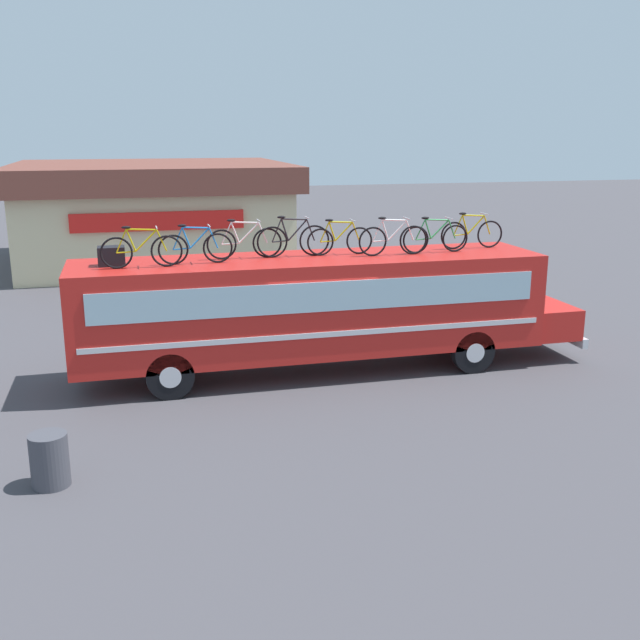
{
  "coord_description": "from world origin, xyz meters",
  "views": [
    {
      "loc": [
        -4.13,
        -16.71,
        5.7
      ],
      "look_at": [
        0.22,
        0.0,
        1.27
      ],
      "focal_mm": 41.74,
      "sensor_mm": 36.0,
      "label": 1
    }
  ],
  "objects_px": {
    "rooftop_bicycle_1": "(141,250)",
    "rooftop_bicycle_2": "(195,247)",
    "rooftop_bicycle_4": "(293,240)",
    "trash_bin": "(50,460)",
    "rooftop_bicycle_8": "(472,233)",
    "rooftop_bicycle_6": "(393,239)",
    "luggage_bag_1": "(111,256)",
    "rooftop_bicycle_5": "(340,240)",
    "rooftop_bicycle_3": "(244,242)",
    "bus": "(320,305)",
    "rooftop_bicycle_7": "(435,238)"
  },
  "relations": [
    {
      "from": "rooftop_bicycle_3",
      "to": "rooftop_bicycle_4",
      "type": "bearing_deg",
      "value": -2.08
    },
    {
      "from": "trash_bin",
      "to": "bus",
      "type": "bearing_deg",
      "value": 39.15
    },
    {
      "from": "trash_bin",
      "to": "luggage_bag_1",
      "type": "bearing_deg",
      "value": 77.11
    },
    {
      "from": "rooftop_bicycle_5",
      "to": "rooftop_bicycle_6",
      "type": "height_order",
      "value": "rooftop_bicycle_6"
    },
    {
      "from": "rooftop_bicycle_4",
      "to": "trash_bin",
      "type": "relative_size",
      "value": 1.94
    },
    {
      "from": "rooftop_bicycle_6",
      "to": "rooftop_bicycle_8",
      "type": "distance_m",
      "value": 2.33
    },
    {
      "from": "rooftop_bicycle_4",
      "to": "rooftop_bicycle_8",
      "type": "distance_m",
      "value": 4.61
    },
    {
      "from": "rooftop_bicycle_4",
      "to": "rooftop_bicycle_5",
      "type": "distance_m",
      "value": 1.13
    },
    {
      "from": "bus",
      "to": "luggage_bag_1",
      "type": "xyz_separation_m",
      "value": [
        -4.71,
        0.08,
        1.37
      ]
    },
    {
      "from": "rooftop_bicycle_7",
      "to": "rooftop_bicycle_8",
      "type": "distance_m",
      "value": 1.21
    },
    {
      "from": "bus",
      "to": "trash_bin",
      "type": "height_order",
      "value": "bus"
    },
    {
      "from": "rooftop_bicycle_2",
      "to": "rooftop_bicycle_3",
      "type": "relative_size",
      "value": 0.94
    },
    {
      "from": "rooftop_bicycle_3",
      "to": "rooftop_bicycle_6",
      "type": "bearing_deg",
      "value": -7.08
    },
    {
      "from": "rooftop_bicycle_2",
      "to": "rooftop_bicycle_6",
      "type": "relative_size",
      "value": 0.96
    },
    {
      "from": "rooftop_bicycle_1",
      "to": "luggage_bag_1",
      "type": "bearing_deg",
      "value": 145.08
    },
    {
      "from": "rooftop_bicycle_4",
      "to": "rooftop_bicycle_5",
      "type": "relative_size",
      "value": 1.08
    },
    {
      "from": "rooftop_bicycle_1",
      "to": "rooftop_bicycle_4",
      "type": "xyz_separation_m",
      "value": [
        3.49,
        0.59,
        0.02
      ]
    },
    {
      "from": "rooftop_bicycle_4",
      "to": "rooftop_bicycle_6",
      "type": "relative_size",
      "value": 1.02
    },
    {
      "from": "bus",
      "to": "rooftop_bicycle_1",
      "type": "height_order",
      "value": "rooftop_bicycle_1"
    },
    {
      "from": "luggage_bag_1",
      "to": "rooftop_bicycle_5",
      "type": "bearing_deg",
      "value": 1.35
    },
    {
      "from": "rooftop_bicycle_2",
      "to": "trash_bin",
      "type": "distance_m",
      "value": 6.06
    },
    {
      "from": "rooftop_bicycle_7",
      "to": "rooftop_bicycle_8",
      "type": "relative_size",
      "value": 1.01
    },
    {
      "from": "rooftop_bicycle_7",
      "to": "rooftop_bicycle_4",
      "type": "bearing_deg",
      "value": 175.35
    },
    {
      "from": "luggage_bag_1",
      "to": "trash_bin",
      "type": "bearing_deg",
      "value": -102.89
    },
    {
      "from": "rooftop_bicycle_5",
      "to": "rooftop_bicycle_8",
      "type": "relative_size",
      "value": 0.96
    },
    {
      "from": "rooftop_bicycle_6",
      "to": "rooftop_bicycle_8",
      "type": "bearing_deg",
      "value": 12.28
    },
    {
      "from": "rooftop_bicycle_1",
      "to": "trash_bin",
      "type": "height_order",
      "value": "rooftop_bicycle_1"
    },
    {
      "from": "rooftop_bicycle_4",
      "to": "rooftop_bicycle_7",
      "type": "xyz_separation_m",
      "value": [
        3.47,
        -0.28,
        -0.03
      ]
    },
    {
      "from": "rooftop_bicycle_1",
      "to": "rooftop_bicycle_8",
      "type": "distance_m",
      "value": 8.13
    },
    {
      "from": "rooftop_bicycle_3",
      "to": "bus",
      "type": "bearing_deg",
      "value": -8.56
    },
    {
      "from": "rooftop_bicycle_5",
      "to": "trash_bin",
      "type": "height_order",
      "value": "rooftop_bicycle_5"
    },
    {
      "from": "rooftop_bicycle_3",
      "to": "rooftop_bicycle_4",
      "type": "height_order",
      "value": "rooftop_bicycle_4"
    },
    {
      "from": "rooftop_bicycle_5",
      "to": "trash_bin",
      "type": "relative_size",
      "value": 1.79
    },
    {
      "from": "rooftop_bicycle_2",
      "to": "rooftop_bicycle_8",
      "type": "bearing_deg",
      "value": 4.01
    },
    {
      "from": "bus",
      "to": "rooftop_bicycle_3",
      "type": "relative_size",
      "value": 7.05
    },
    {
      "from": "bus",
      "to": "rooftop_bicycle_3",
      "type": "bearing_deg",
      "value": 171.44
    },
    {
      "from": "rooftop_bicycle_1",
      "to": "rooftop_bicycle_6",
      "type": "distance_m",
      "value": 5.83
    },
    {
      "from": "rooftop_bicycle_1",
      "to": "rooftop_bicycle_2",
      "type": "relative_size",
      "value": 1.06
    },
    {
      "from": "bus",
      "to": "rooftop_bicycle_4",
      "type": "bearing_deg",
      "value": 159.46
    },
    {
      "from": "bus",
      "to": "trash_bin",
      "type": "distance_m",
      "value": 7.59
    },
    {
      "from": "rooftop_bicycle_2",
      "to": "rooftop_bicycle_3",
      "type": "xyz_separation_m",
      "value": [
        1.16,
        0.42,
        0.01
      ]
    },
    {
      "from": "rooftop_bicycle_2",
      "to": "rooftop_bicycle_7",
      "type": "relative_size",
      "value": 0.98
    },
    {
      "from": "bus",
      "to": "rooftop_bicycle_8",
      "type": "height_order",
      "value": "rooftop_bicycle_8"
    },
    {
      "from": "rooftop_bicycle_1",
      "to": "rooftop_bicycle_6",
      "type": "bearing_deg",
      "value": 1.93
    },
    {
      "from": "rooftop_bicycle_5",
      "to": "rooftop_bicycle_6",
      "type": "bearing_deg",
      "value": -17.23
    },
    {
      "from": "rooftop_bicycle_1",
      "to": "rooftop_bicycle_7",
      "type": "xyz_separation_m",
      "value": [
        6.95,
        0.31,
        -0.01
      ]
    },
    {
      "from": "rooftop_bicycle_6",
      "to": "rooftop_bicycle_5",
      "type": "bearing_deg",
      "value": 162.77
    },
    {
      "from": "bus",
      "to": "rooftop_bicycle_6",
      "type": "height_order",
      "value": "rooftop_bicycle_6"
    },
    {
      "from": "bus",
      "to": "rooftop_bicycle_7",
      "type": "xyz_separation_m",
      "value": [
        2.88,
        -0.06,
        1.53
      ]
    },
    {
      "from": "rooftop_bicycle_4",
      "to": "rooftop_bicycle_7",
      "type": "distance_m",
      "value": 3.48
    }
  ]
}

